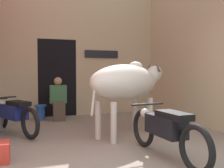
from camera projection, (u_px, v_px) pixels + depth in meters
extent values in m
cube|color=#C6B289|center=(77.00, 5.00, 7.49)|extent=(4.62, 0.18, 2.01)
cube|color=#C6B289|center=(15.00, 78.00, 7.02)|extent=(1.18, 0.18, 2.15)
cube|color=#C6B289|center=(114.00, 77.00, 7.96)|extent=(2.38, 0.18, 2.15)
cube|color=black|center=(55.00, 78.00, 7.73)|extent=(1.06, 0.90, 2.15)
cube|color=black|center=(102.00, 54.00, 7.68)|extent=(1.01, 0.03, 0.22)
cube|color=#C6B289|center=(200.00, 36.00, 6.10)|extent=(0.18, 4.58, 4.16)
ellipsoid|color=beige|center=(125.00, 82.00, 5.04)|extent=(1.88, 1.43, 0.68)
ellipsoid|color=beige|center=(135.00, 68.00, 5.25)|extent=(0.42, 0.40, 0.25)
cylinder|color=beige|center=(150.00, 79.00, 5.62)|extent=(0.55, 0.49, 0.45)
ellipsoid|color=beige|center=(155.00, 73.00, 5.74)|extent=(0.54, 0.47, 0.34)
cylinder|color=beige|center=(94.00, 97.00, 4.45)|extent=(0.14, 0.10, 0.65)
cylinder|color=beige|center=(135.00, 113.00, 5.60)|extent=(0.11, 0.11, 0.72)
cylinder|color=beige|center=(150.00, 115.00, 5.33)|extent=(0.11, 0.11, 0.72)
cylinder|color=beige|center=(98.00, 120.00, 4.82)|extent=(0.11, 0.11, 0.72)
cylinder|color=beige|center=(114.00, 123.00, 4.54)|extent=(0.11, 0.11, 0.72)
cone|color=#473D33|center=(149.00, 68.00, 5.78)|extent=(0.13, 0.16, 0.20)
cone|color=#473D33|center=(158.00, 68.00, 5.62)|extent=(0.13, 0.16, 0.20)
torus|color=black|center=(196.00, 149.00, 3.17)|extent=(0.12, 0.62, 0.62)
torus|color=black|center=(143.00, 128.00, 4.35)|extent=(0.12, 0.62, 0.62)
cube|color=black|center=(165.00, 126.00, 3.75)|extent=(0.32, 0.72, 0.28)
cube|color=black|center=(174.00, 115.00, 3.57)|extent=(0.29, 0.58, 0.09)
cylinder|color=black|center=(148.00, 104.00, 4.20)|extent=(0.58, 0.07, 0.03)
sphere|color=silver|center=(145.00, 113.00, 4.29)|extent=(0.15, 0.15, 0.15)
torus|color=black|center=(30.00, 123.00, 4.82)|extent=(0.35, 0.56, 0.59)
torus|color=black|center=(1.00, 116.00, 5.63)|extent=(0.35, 0.56, 0.59)
cube|color=navy|center=(14.00, 112.00, 5.22)|extent=(0.56, 0.72, 0.28)
cube|color=black|center=(18.00, 103.00, 5.09)|extent=(0.48, 0.59, 0.09)
cylinder|color=black|center=(3.00, 98.00, 5.52)|extent=(0.53, 0.30, 0.03)
sphere|color=silver|center=(1.00, 104.00, 5.59)|extent=(0.15, 0.15, 0.15)
cube|color=brown|center=(59.00, 113.00, 6.60)|extent=(0.29, 0.14, 0.39)
cube|color=brown|center=(59.00, 103.00, 6.68)|extent=(0.29, 0.32, 0.11)
cube|color=#386B42|center=(58.00, 94.00, 6.73)|extent=(0.42, 0.20, 0.46)
sphere|color=tan|center=(58.00, 81.00, 6.72)|extent=(0.20, 0.20, 0.20)
cylinder|color=#2856B2|center=(41.00, 113.00, 6.78)|extent=(0.21, 0.21, 0.36)
cylinder|color=#2856B2|center=(41.00, 106.00, 6.77)|extent=(0.30, 0.30, 0.04)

